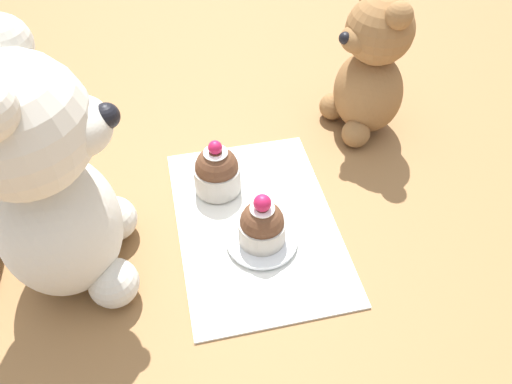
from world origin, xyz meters
The scene contains 7 objects.
ground_plane centered at (0.00, 0.00, 0.00)m, with size 4.00×4.00×0.00m, color olive.
knitted_placemat centered at (0.00, 0.00, 0.00)m, with size 0.28×0.19×0.01m, color silver.
teddy_bear_cream centered at (-0.02, 0.20, 0.14)m, with size 0.14×0.15×0.28m.
teddy_bear_tan centered at (0.15, -0.19, 0.09)m, with size 0.12×0.11×0.20m.
cupcake_near_cream_bear centered at (0.06, 0.04, 0.03)m, with size 0.06×0.06×0.08m.
saucer_plate centered at (-0.03, 0.00, 0.01)m, with size 0.08×0.08×0.01m, color silver.
cupcake_near_tan_bear centered at (-0.03, 0.00, 0.04)m, with size 0.05×0.05×0.07m.
Camera 1 is at (-0.38, 0.08, 0.47)m, focal length 35.00 mm.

